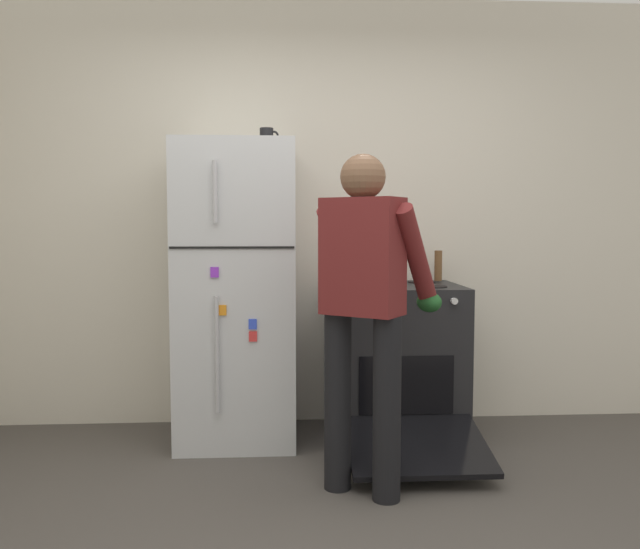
{
  "coord_description": "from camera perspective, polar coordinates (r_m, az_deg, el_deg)",
  "views": [
    {
      "loc": [
        -0.23,
        -2.26,
        1.28
      ],
      "look_at": [
        -0.0,
        1.32,
        1.0
      ],
      "focal_mm": 36.38,
      "sensor_mm": 36.0,
      "label": 1
    }
  ],
  "objects": [
    {
      "name": "person_cook",
      "position": [
        3.04,
        4.01,
        -1.76
      ],
      "size": [
        0.63,
        0.66,
        1.6
      ],
      "color": "black",
      "rests_on": "ground"
    },
    {
      "name": "pepper_mill",
      "position": [
        4.16,
        10.35,
        0.77
      ],
      "size": [
        0.05,
        0.05,
        0.19
      ],
      "primitive_type": "cylinder",
      "color": "brown",
      "rests_on": "stove_range"
    },
    {
      "name": "refrigerator",
      "position": [
        3.86,
        -7.33,
        -1.61
      ],
      "size": [
        0.68,
        0.72,
        1.75
      ],
      "color": "silver",
      "rests_on": "ground"
    },
    {
      "name": "red_pot",
      "position": [
        3.83,
        4.56,
        0.05
      ],
      "size": [
        0.36,
        0.26,
        0.13
      ],
      "color": "red",
      "rests_on": "stove_range"
    },
    {
      "name": "kitchen_wall_back",
      "position": [
        4.22,
        -0.47,
        5.4
      ],
      "size": [
        6.0,
        0.1,
        2.7
      ],
      "primitive_type": "cube",
      "color": "silver",
      "rests_on": "ground"
    },
    {
      "name": "coffee_mug",
      "position": [
        3.92,
        -4.69,
        12.03
      ],
      "size": [
        0.11,
        0.08,
        0.1
      ],
      "color": "black",
      "rests_on": "refrigerator"
    },
    {
      "name": "stove_range",
      "position": [
        3.96,
        6.76,
        -7.66
      ],
      "size": [
        0.76,
        1.22,
        0.92
      ],
      "color": "black",
      "rests_on": "ground"
    }
  ]
}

